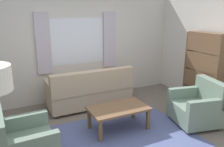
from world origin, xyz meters
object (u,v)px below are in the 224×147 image
at_px(armchair_left, 21,145).
at_px(armchair_right, 198,107).
at_px(couch, 90,91).
at_px(coffee_table, 119,110).
at_px(bookshelf, 203,75).

xyz_separation_m(armchair_left, armchair_right, (3.27, -0.12, 0.00)).
bearing_deg(couch, coffee_table, 94.65).
distance_m(armchair_left, bookshelf, 4.01).
relative_size(armchair_right, coffee_table, 0.90).
bearing_deg(armchair_right, armchair_left, -80.04).
xyz_separation_m(couch, bookshelf, (2.31, -1.13, 0.40)).
height_order(armchair_left, bookshelf, bookshelf).
relative_size(armchair_right, bookshelf, 0.58).
bearing_deg(bookshelf, couch, 63.95).
height_order(couch, bookshelf, bookshelf).
relative_size(couch, coffee_table, 1.73).
bearing_deg(armchair_left, coffee_table, -80.41).
distance_m(armchair_right, coffee_table, 1.59).
bearing_deg(bookshelf, coffee_table, 92.67).
xyz_separation_m(coffee_table, bookshelf, (2.21, 0.10, 0.39)).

